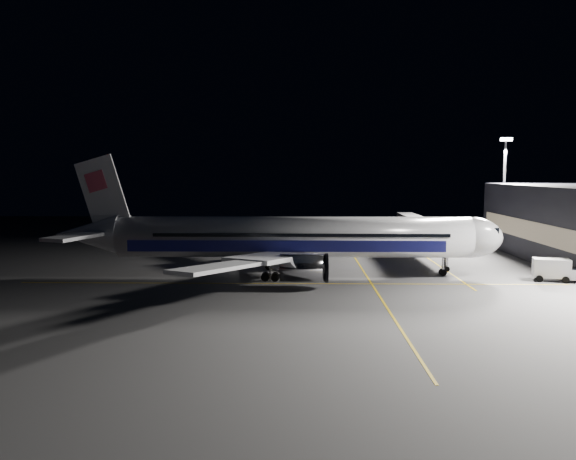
% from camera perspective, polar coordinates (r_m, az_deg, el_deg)
% --- Properties ---
extents(ground, '(200.00, 200.00, 0.00)m').
position_cam_1_polar(ground, '(77.72, 0.57, -4.59)').
color(ground, '#4C4C4F').
rests_on(ground, ground).
extents(guide_line_main, '(0.25, 80.00, 0.01)m').
position_cam_1_polar(guide_line_main, '(78.27, 7.93, -4.57)').
color(guide_line_main, gold).
rests_on(guide_line_main, ground).
extents(guide_line_cross, '(70.00, 0.25, 0.01)m').
position_cam_1_polar(guide_line_cross, '(71.83, 0.52, -5.47)').
color(guide_line_cross, gold).
rests_on(guide_line_cross, ground).
extents(guide_line_side, '(0.25, 40.00, 0.01)m').
position_cam_1_polar(guide_line_side, '(90.11, 14.79, -3.32)').
color(guide_line_side, gold).
rests_on(guide_line_side, ground).
extents(airliner, '(61.48, 54.22, 16.64)m').
position_cam_1_polar(airliner, '(76.96, -0.23, -0.81)').
color(airliner, silver).
rests_on(airliner, ground).
extents(jet_bridge, '(3.60, 34.40, 6.30)m').
position_cam_1_polar(jet_bridge, '(97.30, 13.75, 0.11)').
color(jet_bridge, '#B2B2B7').
rests_on(jet_bridge, ground).
extents(floodlight_mast_north, '(2.40, 0.68, 20.70)m').
position_cam_1_polar(floodlight_mast_north, '(115.29, 21.11, 4.65)').
color(floodlight_mast_north, '#59595E').
rests_on(floodlight_mast_north, ground).
extents(service_truck, '(6.13, 3.63, 2.94)m').
position_cam_1_polar(service_truck, '(80.94, 25.55, -3.63)').
color(service_truck, silver).
rests_on(service_truck, ground).
extents(baggage_tug, '(2.64, 2.34, 1.62)m').
position_cam_1_polar(baggage_tug, '(90.68, -5.20, -2.61)').
color(baggage_tug, black).
rests_on(baggage_tug, ground).
extents(safety_cone_a, '(0.41, 0.41, 0.61)m').
position_cam_1_polar(safety_cone_a, '(83.86, -4.52, -3.61)').
color(safety_cone_a, '#F5410A').
rests_on(safety_cone_a, ground).
extents(safety_cone_b, '(0.45, 0.45, 0.68)m').
position_cam_1_polar(safety_cone_b, '(91.47, 0.55, -2.77)').
color(safety_cone_b, '#F5410A').
rests_on(safety_cone_b, ground).
extents(safety_cone_c, '(0.39, 0.39, 0.58)m').
position_cam_1_polar(safety_cone_c, '(82.07, -5.01, -3.84)').
color(safety_cone_c, '#F5410A').
rests_on(safety_cone_c, ground).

